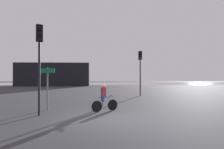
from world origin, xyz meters
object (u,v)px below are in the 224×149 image
object	(u,v)px
distant_building	(54,74)
traffic_light_far_right	(140,65)
cyclist	(104,97)
direction_sign_post	(47,82)
traffic_light_near_left	(39,53)

from	to	relation	value
distant_building	traffic_light_far_right	bearing A→B (deg)	-53.21
distant_building	cyclist	size ratio (longest dim) A/B	9.39
traffic_light_far_right	cyclist	size ratio (longest dim) A/B	2.90
cyclist	direction_sign_post	bearing A→B (deg)	-125.30
traffic_light_far_right	cyclist	bearing A→B (deg)	29.41
traffic_light_far_right	distant_building	bearing A→B (deg)	-88.27
distant_building	cyclist	bearing A→B (deg)	-68.52
traffic_light_near_left	traffic_light_far_right	distance (m)	11.41
distant_building	traffic_light_near_left	size ratio (longest dim) A/B	3.16
distant_building	direction_sign_post	distance (m)	27.95
distant_building	direction_sign_post	xyz separation A→B (m)	(7.33, -26.96, -0.71)
traffic_light_near_left	cyclist	xyz separation A→B (m)	(3.42, 0.92, -2.50)
traffic_light_near_left	traffic_light_far_right	size ratio (longest dim) A/B	1.02
traffic_light_far_right	direction_sign_post	world-z (taller)	traffic_light_far_right
cyclist	traffic_light_near_left	bearing A→B (deg)	-102.73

